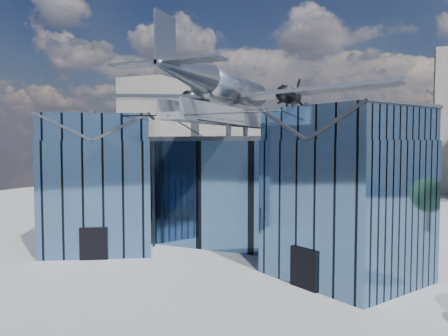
% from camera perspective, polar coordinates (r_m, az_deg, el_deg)
% --- Properties ---
extents(ground_plane, '(120.00, 120.00, 0.00)m').
position_cam_1_polar(ground_plane, '(36.23, -1.31, -11.61)').
color(ground_plane, gray).
extents(museum, '(32.88, 24.50, 17.60)m').
position_cam_1_polar(museum, '(40.52, 2.19, -2.06)').
color(museum, '#4A6D98').
rests_on(museum, ground).
extents(bg_towers, '(77.00, 24.50, 26.00)m').
position_cam_1_polar(bg_towers, '(83.25, 14.64, 3.65)').
color(bg_towers, slate).
rests_on(bg_towers, ground).
extents(tree_side_w, '(3.70, 3.70, 4.67)m').
position_cam_1_polar(tree_side_w, '(49.43, -19.86, -4.06)').
color(tree_side_w, '#362415').
rests_on(tree_side_w, ground).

